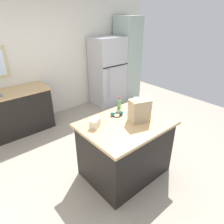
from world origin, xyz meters
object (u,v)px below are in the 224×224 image
Objects in this scene: refrigerator at (108,72)px; bottle at (119,104)px; shopping_bag at (139,110)px; kitchen_island at (125,148)px; ear_defenders at (117,114)px; small_box at (95,123)px; tall_cabinet at (127,59)px.

bottle is at bearing -125.09° from refrigerator.
refrigerator is 2.29m from bottle.
shopping_bag is 0.47m from bottle.
ear_defenders reaches higher than kitchen_island.
small_box is at bearing -173.71° from ear_defenders.
tall_cabinet is 3.11m from shopping_bag.
small_box is 0.81× the size of ear_defenders.
refrigerator is 10.87× the size of small_box.
ear_defenders is at bearing 111.70° from shopping_bag.
bottle is at bearing 17.02° from small_box.
small_box is (-0.39, 0.20, 0.50)m from kitchen_island.
shopping_bag is 1.87× the size of ear_defenders.
shopping_bag is at bearing -120.20° from refrigerator.
tall_cabinet is at bearing 0.02° from refrigerator.
refrigerator is at bearing 53.53° from ear_defenders.
tall_cabinet is 11.07× the size of ear_defenders.
small_box is at bearing -133.05° from refrigerator.
tall_cabinet reaches higher than ear_defenders.
shopping_bag is (0.17, -0.08, 0.60)m from kitchen_island.
refrigerator is at bearing -179.98° from tall_cabinet.
shopping_bag is at bearing -131.39° from tall_cabinet.
kitchen_island is 0.66m from small_box.
kitchen_island is at bearing -124.19° from refrigerator.
refrigerator is 2.71m from shopping_bag.
refrigerator is at bearing 55.81° from kitchen_island.
tall_cabinet is 10.69× the size of bottle.
tall_cabinet reaches higher than shopping_bag.
shopping_bag is 0.37m from ear_defenders.
shopping_bag reaches higher than ear_defenders.
shopping_bag reaches higher than small_box.
kitchen_island is at bearing -100.78° from ear_defenders.
kitchen_island is at bearing -26.77° from small_box.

